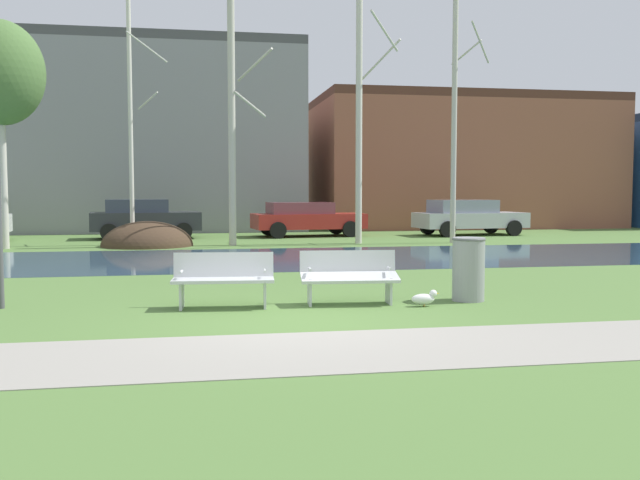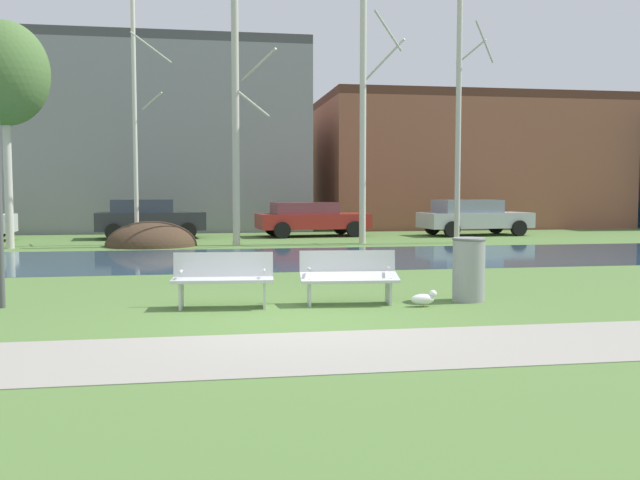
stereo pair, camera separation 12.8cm
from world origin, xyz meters
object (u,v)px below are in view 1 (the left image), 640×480
object	(u,v)px
parked_sedan_second_dark	(144,218)
parked_hatch_third_red	(306,218)
bench_right	(349,275)
parked_wagon_fourth_silver	(468,217)
bench_left	(223,278)
trash_bin	(468,268)
seagull	(424,298)

from	to	relation	value
parked_sedan_second_dark	parked_hatch_third_red	xyz separation A→B (m)	(6.33, 0.15, -0.06)
bench_right	parked_wagon_fourth_silver	distance (m)	18.13
parked_hatch_third_red	bench_left	bearing A→B (deg)	-103.47
bench_left	trash_bin	xyz separation A→B (m)	(4.11, -0.02, 0.08)
bench_right	trash_bin	bearing A→B (deg)	-0.68
parked_wagon_fourth_silver	parked_hatch_third_red	bearing A→B (deg)	175.60
parked_sedan_second_dark	parked_hatch_third_red	world-z (taller)	parked_sedan_second_dark
bench_right	parked_sedan_second_dark	xyz separation A→B (m)	(-4.43, 16.34, 0.32)
bench_left	seagull	distance (m)	3.24
seagull	parked_wagon_fourth_silver	bearing A→B (deg)	65.73
parked_sedan_second_dark	parked_hatch_third_red	distance (m)	6.34
parked_sedan_second_dark	bench_right	bearing A→B (deg)	-74.82
trash_bin	parked_wagon_fourth_silver	world-z (taller)	parked_wagon_fourth_silver
parked_wagon_fourth_silver	seagull	bearing A→B (deg)	-114.27
seagull	parked_wagon_fourth_silver	world-z (taller)	parked_wagon_fourth_silver
parked_sedan_second_dark	bench_left	bearing A→B (deg)	-81.70
seagull	parked_sedan_second_dark	size ratio (longest dim) A/B	0.11
bench_left	parked_sedan_second_dark	size ratio (longest dim) A/B	0.39
seagull	parked_sedan_second_dark	distance (m)	17.72
seagull	parked_sedan_second_dark	world-z (taller)	parked_sedan_second_dark
bench_right	parked_wagon_fourth_silver	bearing A→B (deg)	61.83
bench_right	seagull	xyz separation A→B (m)	(1.14, -0.46, -0.34)
parked_hatch_third_red	parked_wagon_fourth_silver	bearing A→B (deg)	-4.40
bench_right	seagull	size ratio (longest dim) A/B	3.53
bench_right	bench_left	bearing A→B (deg)	180.00
seagull	bench_left	bearing A→B (deg)	171.74
bench_right	parked_hatch_third_red	distance (m)	16.61
trash_bin	parked_wagon_fourth_silver	distance (m)	17.27
bench_left	parked_wagon_fourth_silver	xyz separation A→B (m)	(10.61, 15.98, 0.30)
bench_left	parked_hatch_third_red	distance (m)	16.96
seagull	parked_hatch_third_red	bearing A→B (deg)	87.44
parked_wagon_fourth_silver	bench_right	bearing A→B (deg)	-118.17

